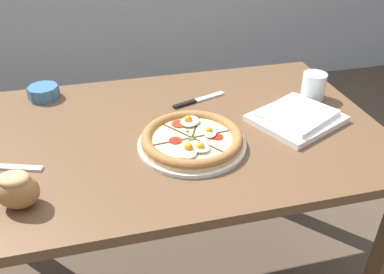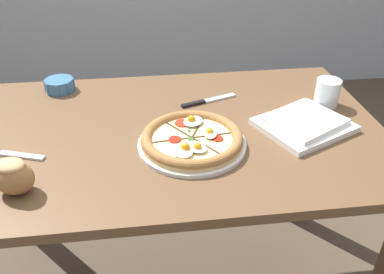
{
  "view_description": "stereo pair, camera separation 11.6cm",
  "coord_description": "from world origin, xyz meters",
  "views": [
    {
      "loc": [
        -0.19,
        -1.05,
        1.43
      ],
      "look_at": [
        0.05,
        -0.1,
        0.81
      ],
      "focal_mm": 38.0,
      "sensor_mm": 36.0,
      "label": 1
    },
    {
      "loc": [
        -0.07,
        -1.08,
        1.43
      ],
      "look_at": [
        0.05,
        -0.1,
        0.81
      ],
      "focal_mm": 38.0,
      "sensor_mm": 36.0,
      "label": 2
    }
  ],
  "objects": [
    {
      "name": "knife_spare",
      "position": [
        0.14,
        0.17,
        0.78
      ],
      "size": [
        0.2,
        0.09,
        0.01
      ],
      "rotation": [
        0.0,
        0.0,
        0.34
      ],
      "color": "silver",
      "rests_on": "dining_table"
    },
    {
      "name": "bread_piece_near",
      "position": [
        -0.41,
        -0.25,
        0.83
      ],
      "size": [
        0.12,
        0.11,
        0.09
      ],
      "rotation": [
        0.0,
        0.0,
        2.85
      ],
      "color": "#A3703D",
      "rests_on": "dining_table"
    },
    {
      "name": "dining_table",
      "position": [
        0.0,
        0.0,
        0.66
      ],
      "size": [
        1.32,
        0.82,
        0.78
      ],
      "color": "brown",
      "rests_on": "ground_plane"
    },
    {
      "name": "ramekin_bowl",
      "position": [
        -0.38,
        0.32,
        0.8
      ],
      "size": [
        0.11,
        0.11,
        0.04
      ],
      "color": "teal",
      "rests_on": "dining_table"
    },
    {
      "name": "water_glass",
      "position": [
        0.53,
        0.09,
        0.82
      ],
      "size": [
        0.08,
        0.08,
        0.09
      ],
      "color": "white",
      "rests_on": "dining_table"
    },
    {
      "name": "napkin_folded",
      "position": [
        0.41,
        -0.05,
        0.79
      ],
      "size": [
        0.33,
        0.31,
        0.04
      ],
      "rotation": [
        0.0,
        0.0,
        0.43
      ],
      "color": "white",
      "rests_on": "dining_table"
    },
    {
      "name": "pizza",
      "position": [
        0.05,
        -0.1,
        0.8
      ],
      "size": [
        0.32,
        0.32,
        0.05
      ],
      "color": "white",
      "rests_on": "dining_table"
    }
  ]
}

